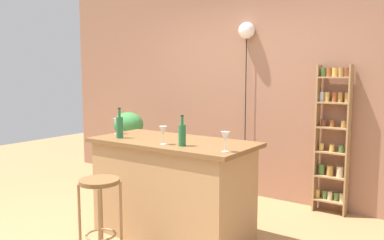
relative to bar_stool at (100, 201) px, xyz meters
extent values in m
cube|color=#9E6B51|center=(0.18, 2.40, 0.88)|extent=(6.40, 0.10, 2.80)
cube|color=tan|center=(0.18, 0.75, -0.07)|extent=(1.45, 0.70, 0.89)
cube|color=brown|center=(0.18, 0.75, 0.40)|extent=(1.57, 0.76, 0.04)
cylinder|color=#997047|center=(-0.12, -0.12, -0.18)|extent=(0.02, 0.02, 0.66)
cylinder|color=#997047|center=(0.12, -0.12, -0.18)|extent=(0.02, 0.02, 0.66)
cylinder|color=#997047|center=(-0.12, 0.12, -0.18)|extent=(0.02, 0.02, 0.66)
cylinder|color=#997047|center=(0.12, 0.12, -0.18)|extent=(0.02, 0.02, 0.66)
torus|color=#997047|center=(0.00, 0.00, -0.29)|extent=(0.26, 0.26, 0.02)
cylinder|color=brown|center=(0.00, 0.00, 0.16)|extent=(0.33, 0.33, 0.03)
cube|color=#A87F51|center=(1.08, 2.26, 0.31)|extent=(0.02, 0.15, 1.66)
cube|color=#A87F51|center=(1.42, 2.26, 0.31)|extent=(0.02, 0.15, 1.66)
cube|color=#A87F51|center=(1.25, 2.26, -0.38)|extent=(0.32, 0.15, 0.02)
cylinder|color=gold|center=(1.11, 2.26, -0.32)|extent=(0.05, 0.05, 0.09)
cylinder|color=#4C7033|center=(1.19, 2.26, -0.32)|extent=(0.05, 0.05, 0.09)
cylinder|color=beige|center=(1.25, 2.26, -0.32)|extent=(0.05, 0.05, 0.09)
cylinder|color=#4C7033|center=(1.32, 2.26, -0.32)|extent=(0.05, 0.05, 0.09)
cylinder|color=beige|center=(1.38, 2.26, -0.32)|extent=(0.05, 0.05, 0.09)
cube|color=#A87F51|center=(1.25, 2.26, -0.10)|extent=(0.32, 0.15, 0.02)
cylinder|color=#4C7033|center=(1.14, 2.27, -0.03)|extent=(0.07, 0.07, 0.12)
cylinder|color=#AD7A38|center=(1.24, 2.26, -0.03)|extent=(0.07, 0.07, 0.12)
cylinder|color=beige|center=(1.35, 2.26, -0.03)|extent=(0.07, 0.07, 0.12)
cube|color=#A87F51|center=(1.25, 2.26, 0.17)|extent=(0.32, 0.15, 0.02)
cylinder|color=gold|center=(1.13, 2.26, 0.22)|extent=(0.05, 0.05, 0.08)
cylinder|color=gold|center=(1.25, 2.26, 0.22)|extent=(0.05, 0.05, 0.08)
cylinder|color=#4C7033|center=(1.35, 2.26, 0.22)|extent=(0.05, 0.05, 0.08)
cube|color=#A87F51|center=(1.25, 2.26, 0.45)|extent=(0.32, 0.15, 0.02)
cylinder|color=brown|center=(1.15, 2.26, 0.50)|extent=(0.06, 0.06, 0.08)
cylinder|color=#994C23|center=(1.24, 2.26, 0.50)|extent=(0.06, 0.06, 0.08)
cylinder|color=#AD7A38|center=(1.36, 2.25, 0.50)|extent=(0.06, 0.06, 0.08)
cube|color=#A87F51|center=(1.25, 2.26, 0.73)|extent=(0.32, 0.15, 0.02)
cylinder|color=silver|center=(1.12, 2.26, 0.79)|extent=(0.05, 0.05, 0.11)
cylinder|color=gold|center=(1.17, 2.26, 0.79)|extent=(0.05, 0.05, 0.11)
cylinder|color=#994C23|center=(1.25, 2.26, 0.79)|extent=(0.05, 0.05, 0.11)
cylinder|color=#AD7A38|center=(1.31, 2.27, 0.79)|extent=(0.05, 0.05, 0.11)
cylinder|color=#AD7A38|center=(1.39, 2.26, 0.79)|extent=(0.05, 0.05, 0.11)
cube|color=#A87F51|center=(1.25, 2.26, 1.00)|extent=(0.32, 0.15, 0.02)
cylinder|color=#4C7033|center=(1.12, 2.25, 1.06)|extent=(0.06, 0.06, 0.10)
cylinder|color=#994C23|center=(1.19, 2.25, 1.06)|extent=(0.06, 0.06, 0.10)
cylinder|color=gold|center=(1.25, 2.25, 1.06)|extent=(0.06, 0.06, 0.10)
cylinder|color=#AD7A38|center=(1.31, 2.26, 1.06)|extent=(0.06, 0.06, 0.10)
cylinder|color=brown|center=(1.38, 2.26, 1.06)|extent=(0.06, 0.06, 0.10)
cylinder|color=#2D2823|center=(-1.23, 1.62, -0.34)|extent=(0.32, 0.32, 0.36)
cylinder|color=#935B3D|center=(-1.23, 1.62, -0.04)|extent=(0.26, 0.26, 0.22)
cylinder|color=brown|center=(-1.23, 1.62, 0.15)|extent=(0.03, 0.03, 0.16)
ellipsoid|color=#387F3D|center=(-1.23, 1.62, 0.37)|extent=(0.41, 0.37, 0.33)
cylinder|color=#236638|center=(-0.32, 0.56, 0.52)|extent=(0.07, 0.07, 0.21)
cylinder|color=#236638|center=(-0.32, 0.56, 0.66)|extent=(0.03, 0.03, 0.08)
cylinder|color=black|center=(-0.32, 0.56, 0.71)|extent=(0.03, 0.03, 0.01)
cylinder|color=#236638|center=(0.43, 0.57, 0.51)|extent=(0.06, 0.06, 0.19)
cylinder|color=#236638|center=(0.43, 0.57, 0.64)|extent=(0.02, 0.02, 0.07)
cylinder|color=black|center=(0.43, 0.57, 0.68)|extent=(0.03, 0.03, 0.01)
cylinder|color=silver|center=(0.86, 0.55, 0.42)|extent=(0.06, 0.06, 0.00)
cylinder|color=silver|center=(0.86, 0.55, 0.46)|extent=(0.01, 0.01, 0.07)
cone|color=silver|center=(0.86, 0.55, 0.54)|extent=(0.07, 0.07, 0.08)
cylinder|color=silver|center=(-0.53, 0.73, 0.42)|extent=(0.06, 0.06, 0.00)
cylinder|color=silver|center=(-0.53, 0.73, 0.46)|extent=(0.01, 0.01, 0.07)
cone|color=silver|center=(-0.53, 0.73, 0.54)|extent=(0.07, 0.07, 0.08)
cylinder|color=silver|center=(0.25, 0.53, 0.42)|extent=(0.06, 0.06, 0.00)
cylinder|color=silver|center=(0.25, 0.53, 0.46)|extent=(0.01, 0.01, 0.07)
cone|color=silver|center=(0.25, 0.53, 0.54)|extent=(0.07, 0.07, 0.08)
cylinder|color=black|center=(0.16, 2.29, 0.53)|extent=(0.01, 0.01, 2.09)
sphere|color=white|center=(0.16, 2.29, 1.57)|extent=(0.20, 0.20, 0.20)
camera|label=1|loc=(2.40, -2.13, 1.04)|focal=36.59mm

